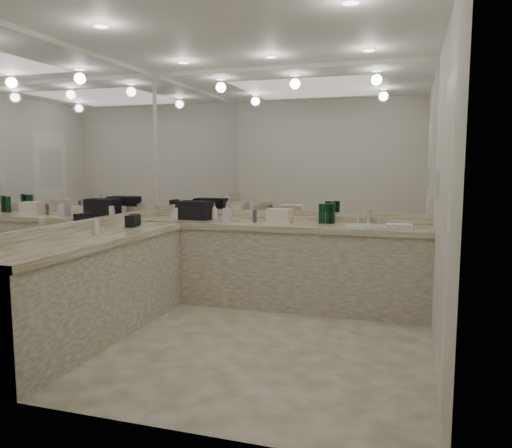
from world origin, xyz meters
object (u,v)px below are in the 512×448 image
(soap_bottle_a, at_px, (214,212))
(soap_bottle_b, at_px, (227,212))
(black_toiletry_bag, at_px, (195,210))
(wall_phone, at_px, (433,184))
(sink, at_px, (367,226))
(cream_cosmetic_case, at_px, (280,216))
(hand_towel, at_px, (399,226))
(soap_bottle_c, at_px, (288,216))

(soap_bottle_a, xyz_separation_m, soap_bottle_b, (0.21, -0.16, 0.02))
(black_toiletry_bag, bearing_deg, soap_bottle_b, -17.18)
(wall_phone, xyz_separation_m, black_toiletry_bag, (-2.53, 0.55, -0.34))
(soap_bottle_b, bearing_deg, sink, 3.33)
(cream_cosmetic_case, relative_size, soap_bottle_a, 1.42)
(hand_towel, height_order, soap_bottle_c, soap_bottle_c)
(wall_phone, xyz_separation_m, soap_bottle_c, (-1.43, 0.52, -0.38))
(hand_towel, relative_size, soap_bottle_c, 1.70)
(sink, height_order, cream_cosmetic_case, cream_cosmetic_case)
(cream_cosmetic_case, height_order, soap_bottle_b, soap_bottle_b)
(wall_phone, height_order, soap_bottle_a, wall_phone)
(sink, bearing_deg, soap_bottle_b, -176.67)
(black_toiletry_bag, xyz_separation_m, hand_towel, (2.25, -0.14, -0.09))
(sink, bearing_deg, soap_bottle_c, 178.92)
(soap_bottle_a, distance_m, soap_bottle_b, 0.27)
(hand_towel, distance_m, soap_bottle_b, 1.81)
(sink, relative_size, soap_bottle_c, 2.94)
(black_toiletry_bag, relative_size, cream_cosmetic_case, 1.45)
(soap_bottle_a, bearing_deg, soap_bottle_b, -36.63)
(soap_bottle_b, xyz_separation_m, soap_bottle_c, (0.66, 0.10, -0.03))
(soap_bottle_b, bearing_deg, cream_cosmetic_case, 9.44)
(sink, xyz_separation_m, soap_bottle_a, (-1.70, 0.07, 0.10))
(cream_cosmetic_case, distance_m, hand_towel, 1.24)
(soap_bottle_b, bearing_deg, soap_bottle_a, 143.37)
(black_toiletry_bag, bearing_deg, soap_bottle_a, 5.17)
(wall_phone, xyz_separation_m, soap_bottle_a, (-2.30, 0.57, -0.36))
(black_toiletry_bag, bearing_deg, wall_phone, -12.27)
(soap_bottle_c, bearing_deg, black_toiletry_bag, 178.18)
(black_toiletry_bag, distance_m, soap_bottle_b, 0.46)
(soap_bottle_a, bearing_deg, hand_towel, -4.54)
(wall_phone, relative_size, soap_bottle_b, 1.10)
(sink, distance_m, hand_towel, 0.33)
(black_toiletry_bag, bearing_deg, cream_cosmetic_case, -2.44)
(soap_bottle_a, bearing_deg, cream_cosmetic_case, -4.69)
(soap_bottle_c, bearing_deg, soap_bottle_a, 176.33)
(black_toiletry_bag, relative_size, soap_bottle_a, 2.06)
(sink, height_order, soap_bottle_a, soap_bottle_a)
(black_toiletry_bag, relative_size, soap_bottle_c, 2.54)
(black_toiletry_bag, xyz_separation_m, soap_bottle_a, (0.23, 0.02, -0.02))
(hand_towel, distance_m, soap_bottle_c, 1.15)
(soap_bottle_c, bearing_deg, soap_bottle_b, -171.19)
(hand_towel, xyz_separation_m, soap_bottle_c, (-1.15, 0.10, 0.05))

